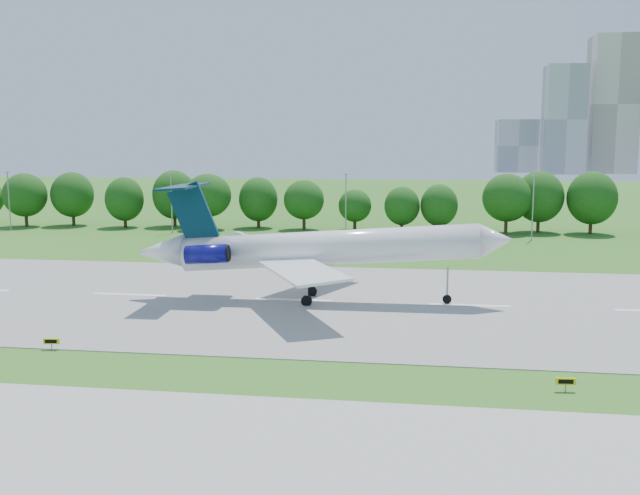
# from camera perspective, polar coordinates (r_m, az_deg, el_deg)

# --- Properties ---
(ground) EXTENTS (600.00, 600.00, 0.00)m
(ground) POSITION_cam_1_polar(r_m,az_deg,el_deg) (57.53, 13.45, -10.18)
(ground) COLOR #275C18
(ground) RESTS_ON ground
(runway) EXTENTS (400.00, 45.00, 0.08)m
(runway) POSITION_cam_1_polar(r_m,az_deg,el_deg) (81.55, 11.86, -4.58)
(runway) COLOR gray
(runway) RESTS_ON ground
(taxiway) EXTENTS (400.00, 23.00, 0.08)m
(taxiway) POSITION_cam_1_polar(r_m,az_deg,el_deg) (40.95, 15.85, -18.11)
(taxiway) COLOR #ADADA8
(taxiway) RESTS_ON ground
(tree_line) EXTENTS (288.40, 8.40, 10.40)m
(tree_line) POSITION_cam_1_polar(r_m,az_deg,el_deg) (146.92, 10.29, 3.61)
(tree_line) COLOR #382314
(tree_line) RESTS_ON ground
(light_poles) EXTENTS (175.90, 0.25, 12.19)m
(light_poles) POSITION_cam_1_polar(r_m,az_deg,el_deg) (136.87, 9.39, 3.35)
(light_poles) COLOR gray
(light_poles) RESTS_ON ground
(skyline) EXTENTS (127.00, 52.00, 80.00)m
(skyline) POSITION_cam_1_polar(r_m,az_deg,el_deg) (457.49, 21.79, 9.36)
(skyline) COLOR #B2B2B7
(skyline) RESTS_ON ground
(airliner) EXTENTS (42.85, 31.18, 13.76)m
(airliner) POSITION_cam_1_polar(r_m,az_deg,el_deg) (81.09, -0.79, 0.02)
(airliner) COLOR white
(airliner) RESTS_ON ground
(taxi_sign_left) EXTENTS (1.45, 0.32, 1.01)m
(taxi_sign_left) POSITION_cam_1_polar(r_m,az_deg,el_deg) (67.55, -20.69, -7.05)
(taxi_sign_left) COLOR gray
(taxi_sign_left) RESTS_ON ground
(taxi_sign_centre) EXTENTS (1.47, 0.29, 1.03)m
(taxi_sign_centre) POSITION_cam_1_polar(r_m,az_deg,el_deg) (56.05, 19.07, -10.10)
(taxi_sign_centre) COLOR gray
(taxi_sign_centre) RESTS_ON ground
(service_vehicle_a) EXTENTS (4.27, 1.80, 1.37)m
(service_vehicle_a) POSITION_cam_1_polar(r_m,az_deg,el_deg) (135.58, -6.50, 0.96)
(service_vehicle_a) COLOR silver
(service_vehicle_a) RESTS_ON ground
(service_vehicle_b) EXTENTS (3.48, 1.43, 1.18)m
(service_vehicle_b) POSITION_cam_1_polar(r_m,az_deg,el_deg) (140.41, 9.27, 1.12)
(service_vehicle_b) COLOR white
(service_vehicle_b) RESTS_ON ground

